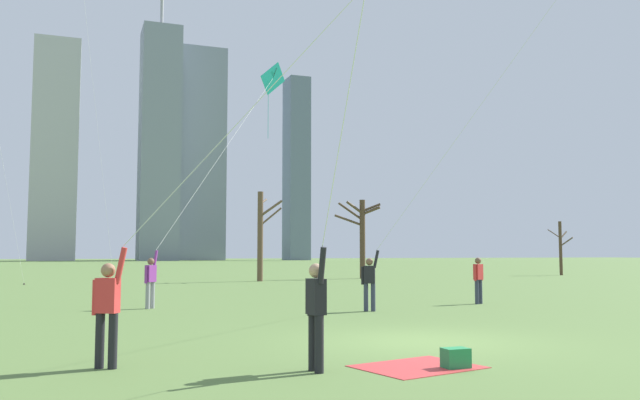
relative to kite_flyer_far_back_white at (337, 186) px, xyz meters
The scene contains 14 objects.
ground_plane 5.61m from the kite_flyer_far_back_white, 47.52° to the left, with size 400.00×400.00×0.00m, color #5B7A3D.
kite_flyer_far_back_white is the anchor object (origin of this frame).
kite_flyer_foreground_left_teal 15.14m from the kite_flyer_far_back_white, 88.31° to the left, with size 6.73×6.82×10.42m.
kite_flyer_foreground_right_orange 3.02m from the kite_flyer_far_back_white, 134.22° to the left, with size 6.51×4.88×9.29m.
kite_flyer_midfield_left_blue 11.42m from the kite_flyer_far_back_white, 49.35° to the left, with size 10.03×8.34×18.46m.
bystander_far_off_by_trees 15.35m from the kite_flyer_far_back_white, 49.16° to the left, with size 0.47×0.32×1.62m.
picnic_spot 3.43m from the kite_flyer_far_back_white, 23.63° to the left, with size 2.08×1.78×0.31m.
bare_tree_center 37.20m from the kite_flyer_far_back_white, 65.50° to the left, with size 3.19×1.82×5.53m.
bare_tree_leftmost 32.91m from the kite_flyer_far_back_white, 76.60° to the left, with size 1.63×1.38×5.69m.
bare_tree_rightmost 48.06m from the kite_flyer_far_back_white, 46.04° to the left, with size 1.13×3.21×4.34m.
skyline_short_annex 159.34m from the kite_flyer_far_back_white, 93.32° to the left, with size 10.33×8.78×52.64m.
skyline_wide_slab 153.44m from the kite_flyer_far_back_white, 84.59° to the left, with size 9.12×10.38×64.70m.
skyline_mid_tower_left 158.96m from the kite_flyer_far_back_white, 71.95° to the left, with size 5.45×7.18×46.96m.
skyline_mid_tower_right 163.61m from the kite_flyer_far_back_white, 80.84° to the left, with size 11.88×9.57×54.77m.
Camera 1 is at (-6.56, -11.71, 1.78)m, focal length 36.53 mm.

